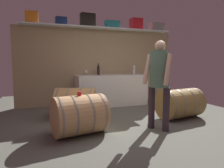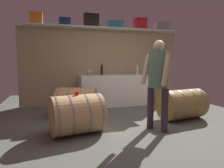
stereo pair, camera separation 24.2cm
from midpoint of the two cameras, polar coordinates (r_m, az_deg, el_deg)
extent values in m
cube|color=#54554C|center=(4.42, 1.92, -9.86)|extent=(5.84, 8.11, 0.02)
cube|color=tan|center=(6.00, -4.64, 4.79)|extent=(4.64, 0.10, 2.14)
cube|color=silver|center=(5.93, -4.33, 15.31)|extent=(4.26, 0.40, 0.03)
cube|color=orange|center=(5.75, -22.73, 16.80)|extent=(0.31, 0.23, 0.29)
cube|color=navy|center=(5.76, -15.33, 16.61)|extent=(0.30, 0.21, 0.21)
cube|color=black|center=(5.88, -8.05, 17.29)|extent=(0.41, 0.23, 0.36)
cube|color=teal|center=(6.05, -1.20, 16.28)|extent=(0.41, 0.27, 0.20)
cube|color=red|center=(6.34, 5.62, 16.33)|extent=(0.33, 0.29, 0.32)
cube|color=gray|center=(6.66, 11.30, 15.36)|extent=(0.43, 0.27, 0.24)
cube|color=white|center=(5.74, -1.39, -1.70)|extent=(1.96, 0.67, 0.85)
cylinder|color=black|center=(5.74, -5.05, 3.67)|extent=(0.07, 0.07, 0.22)
sphere|color=black|center=(5.73, -5.07, 4.91)|extent=(0.07, 0.07, 0.07)
cylinder|color=black|center=(5.73, -5.07, 5.39)|extent=(0.03, 0.03, 0.08)
cylinder|color=silver|center=(5.69, 4.97, 3.59)|extent=(0.06, 0.06, 0.21)
sphere|color=silver|center=(5.68, 4.98, 4.76)|extent=(0.06, 0.06, 0.06)
cylinder|color=silver|center=(5.68, 4.98, 5.18)|extent=(0.02, 0.02, 0.07)
cylinder|color=white|center=(5.74, -8.45, 2.53)|extent=(0.07, 0.07, 0.00)
cylinder|color=white|center=(5.73, -8.45, 2.84)|extent=(0.01, 0.01, 0.06)
sphere|color=white|center=(5.73, -8.46, 3.44)|extent=(0.08, 0.08, 0.08)
sphere|color=maroon|center=(5.73, -8.46, 3.32)|extent=(0.05, 0.05, 0.05)
cylinder|color=tan|center=(3.49, -11.10, -8.49)|extent=(0.94, 0.79, 0.66)
cylinder|color=gray|center=(3.40, -16.83, -9.05)|extent=(0.14, 0.66, 0.67)
cylinder|color=gray|center=(3.45, -13.25, -8.71)|extent=(0.14, 0.66, 0.67)
cylinder|color=gray|center=(3.53, -9.01, -8.27)|extent=(0.14, 0.66, 0.67)
cylinder|color=gray|center=(3.61, -5.74, -7.90)|extent=(0.14, 0.66, 0.67)
cylinder|color=#97404E|center=(3.42, -11.22, -3.07)|extent=(0.04, 0.04, 0.01)
cylinder|color=olive|center=(4.63, 17.11, -5.23)|extent=(1.01, 0.75, 0.62)
cylinder|color=slate|center=(4.37, 13.48, -5.81)|extent=(0.12, 0.63, 0.63)
cylinder|color=slate|center=(4.53, 15.78, -5.45)|extent=(0.12, 0.63, 0.63)
cylinder|color=slate|center=(4.74, 18.38, -5.03)|extent=(0.12, 0.63, 0.63)
cylinder|color=slate|center=(4.92, 20.33, -4.70)|extent=(0.12, 0.63, 0.63)
cylinder|color=brown|center=(4.58, 17.23, -1.35)|extent=(0.04, 0.04, 0.01)
cylinder|color=tan|center=(4.49, -11.65, -5.23)|extent=(1.00, 0.90, 0.66)
cylinder|color=gray|center=(4.57, -15.93, -5.13)|extent=(0.25, 0.64, 0.67)
cylinder|color=gray|center=(4.52, -13.30, -5.19)|extent=(0.25, 0.64, 0.67)
cylinder|color=gray|center=(4.46, -9.98, -5.25)|extent=(0.25, 0.64, 0.67)
cylinder|color=gray|center=(4.43, -7.24, -5.29)|extent=(0.25, 0.64, 0.67)
cylinder|color=#954240|center=(4.44, -11.74, -1.00)|extent=(0.04, 0.04, 0.01)
cylinder|color=red|center=(3.42, -11.13, -2.60)|extent=(0.07, 0.07, 0.06)
cylinder|color=#332730|center=(3.80, 9.22, -6.46)|extent=(0.12, 0.12, 0.77)
cylinder|color=#332730|center=(3.67, 13.11, -6.98)|extent=(0.12, 0.12, 0.77)
cylinder|color=#50705A|center=(3.64, 11.36, 4.13)|extent=(0.33, 0.33, 0.64)
sphere|color=tan|center=(3.65, 11.49, 10.43)|extent=(0.18, 0.18, 0.18)
cylinder|color=tan|center=(3.65, 7.99, 4.18)|extent=(0.26, 0.20, 0.53)
cylinder|color=tan|center=(3.47, 13.43, 3.98)|extent=(0.22, 0.18, 0.54)
camera|label=1|loc=(0.12, -91.67, -0.18)|focal=32.65mm
camera|label=2|loc=(0.12, 88.33, 0.18)|focal=32.65mm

